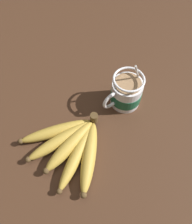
% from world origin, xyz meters
% --- Properties ---
extents(table, '(1.31, 1.31, 0.03)m').
position_xyz_m(table, '(0.00, 0.00, 0.01)').
color(table, '#422819').
rests_on(table, ground).
extents(coffee_mug, '(0.14, 0.08, 0.14)m').
position_xyz_m(coffee_mug, '(-0.06, 0.02, 0.07)').
color(coffee_mug, silver).
rests_on(coffee_mug, table).
extents(banana_bunch, '(0.21, 0.22, 0.04)m').
position_xyz_m(banana_bunch, '(0.14, 0.05, 0.05)').
color(banana_bunch, '#4C381E').
rests_on(banana_bunch, table).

